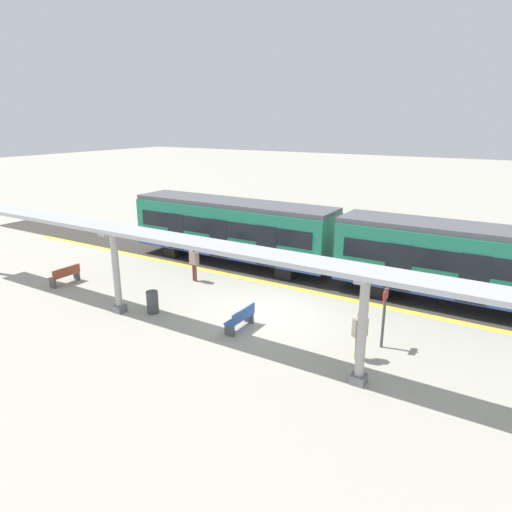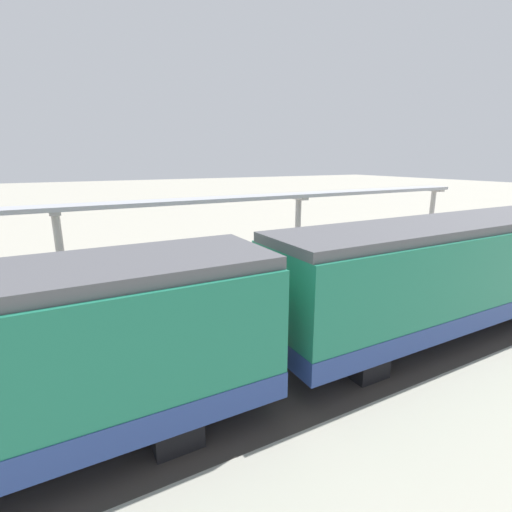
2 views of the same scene
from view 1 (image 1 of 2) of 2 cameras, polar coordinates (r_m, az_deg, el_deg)
The scene contains 14 objects.
ground_plane at distance 18.69m, azimuth 1.18°, elevation -7.27°, with size 176.00×176.00×0.00m, color #A4A192.
tactile_edge_strip at distance 21.34m, azimuth 5.55°, elevation -4.21°, with size 0.40×38.75×0.01m, color yellow.
trackbed at distance 22.88m, azimuth 7.53°, elevation -2.81°, with size 3.20×50.75×0.01m, color #38332D.
train_near_carriage at distance 24.69m, azimuth -3.03°, elevation 3.20°, with size 2.65×11.63×3.48m.
train_far_carriage at distance 20.68m, azimuth 26.22°, elevation -1.27°, with size 2.65×11.63×3.48m.
canopy_pillar_second at distance 19.07m, azimuth -17.23°, elevation -1.90°, with size 1.10×0.44×3.46m.
canopy_pillar_third at distance 13.66m, azimuth 13.24°, elevation -9.13°, with size 1.10×0.44×3.46m.
canopy_beam at distance 15.07m, azimuth -4.10°, elevation 1.03°, with size 1.20×30.89×0.16m, color #A8AAB2.
bench_near_end at distance 23.67m, azimuth -22.93°, elevation -2.24°, with size 1.50×0.44×0.86m.
bench_mid_platform at distance 17.21m, azimuth -1.90°, elevation -7.88°, with size 1.50×0.44×0.86m.
trash_bin at distance 19.07m, azimuth -12.93°, elevation -5.69°, with size 0.48×0.48×0.93m, color #404647.
platform_info_sign at distance 16.16m, azimuth 15.87°, elevation -6.81°, with size 0.56×0.10×2.20m.
passenger_waiting_near_edge at distance 22.19m, azimuth -7.82°, elevation -0.47°, with size 0.34×0.55×1.75m.
passenger_by_the_benches at distance 15.31m, azimuth 12.98°, elevation -9.04°, with size 0.53×0.46×1.70m.
Camera 1 is at (14.78, 8.54, 7.63)m, focal length 31.69 mm.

